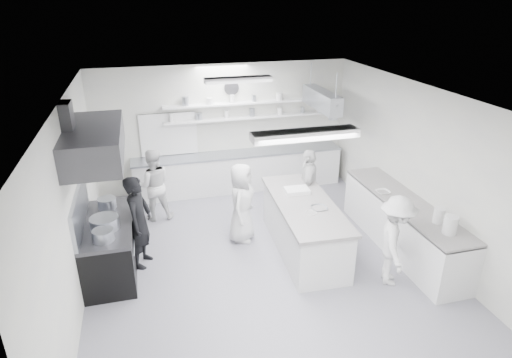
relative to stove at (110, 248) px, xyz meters
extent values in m
cube|color=#9493A2|center=(2.60, -0.40, -0.46)|extent=(6.00, 7.00, 0.02)
cube|color=white|center=(2.60, -0.40, 2.56)|extent=(6.00, 7.00, 0.02)
cube|color=silver|center=(2.60, 3.10, 1.05)|extent=(6.00, 0.04, 3.00)
cube|color=silver|center=(2.60, -3.90, 1.05)|extent=(6.00, 0.04, 3.00)
cube|color=silver|center=(-0.40, -0.40, 1.05)|extent=(0.04, 7.00, 3.00)
cube|color=silver|center=(5.60, -0.40, 1.05)|extent=(0.04, 7.00, 3.00)
cube|color=black|center=(0.00, 0.00, 0.00)|extent=(0.80, 1.80, 0.90)
cube|color=#3B3A3E|center=(0.00, 0.00, 1.90)|extent=(0.85, 2.00, 0.50)
cube|color=white|center=(2.90, 2.80, 0.01)|extent=(5.00, 0.60, 0.92)
cube|color=white|center=(3.30, 2.97, 1.30)|extent=(4.20, 0.26, 0.04)
cube|color=white|center=(3.30, 2.97, 1.65)|extent=(4.20, 0.26, 0.04)
cube|color=black|center=(1.30, 3.08, 1.00)|extent=(1.30, 0.04, 1.00)
cylinder|color=white|center=(2.80, 3.06, 2.00)|extent=(0.32, 0.05, 0.32)
cube|color=white|center=(5.25, -0.60, 0.02)|extent=(0.74, 3.30, 0.94)
cube|color=#999FA9|center=(4.60, 2.00, 1.85)|extent=(0.30, 1.60, 0.40)
cube|color=white|center=(2.60, -2.20, 2.49)|extent=(1.30, 0.25, 0.10)
cube|color=white|center=(2.60, 1.40, 2.49)|extent=(1.30, 0.25, 0.10)
cube|color=white|center=(3.45, -0.19, 0.02)|extent=(1.06, 2.57, 0.93)
cylinder|color=#999FA9|center=(0.00, -0.22, 0.58)|extent=(0.46, 0.46, 0.25)
imported|color=black|center=(0.53, 0.09, 0.39)|extent=(0.60, 0.72, 1.68)
imported|color=silver|center=(0.84, 1.78, 0.33)|extent=(0.76, 0.59, 1.56)
imported|color=silver|center=(2.42, 0.47, 0.34)|extent=(0.80, 0.91, 1.57)
imported|color=silver|center=(3.90, 0.80, 0.36)|extent=(0.78, 1.02, 1.61)
imported|color=silver|center=(4.51, -1.50, 0.33)|extent=(0.94, 1.15, 1.56)
imported|color=#999FA9|center=(3.61, -0.47, 0.52)|extent=(0.30, 0.30, 0.07)
imported|color=white|center=(3.40, -0.60, 0.51)|extent=(0.20, 0.20, 0.06)
imported|color=white|center=(5.04, -0.15, 0.52)|extent=(0.28, 0.28, 0.06)
camera|label=1|loc=(0.79, -6.81, 4.03)|focal=30.64mm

